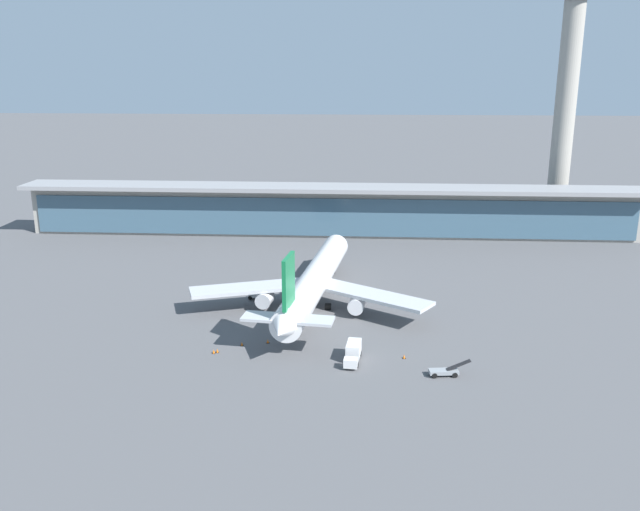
# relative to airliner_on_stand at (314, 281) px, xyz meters

# --- Properties ---
(ground_plane) EXTENTS (1200.00, 1200.00, 0.00)m
(ground_plane) POSITION_rel_airliner_on_stand_xyz_m (0.52, -5.81, -5.53)
(ground_plane) COLOR #515154
(airliner_on_stand) EXTENTS (50.39, 65.96, 17.57)m
(airliner_on_stand) POSITION_rel_airliner_on_stand_xyz_m (0.00, 0.00, 0.00)
(airliner_on_stand) COLOR white
(airliner_on_stand) RESTS_ON ground
(service_truck_near_nose_grey) EXTENTS (6.92, 2.44, 2.70)m
(service_truck_near_nose_grey) POSITION_rel_airliner_on_stand_xyz_m (23.77, -31.83, -4.72)
(service_truck_near_nose_grey) COLOR gray
(service_truck_near_nose_grey) RESTS_ON ground
(service_truck_under_wing_white) EXTENTS (3.04, 7.50, 3.10)m
(service_truck_under_wing_white) POSITION_rel_airliner_on_stand_xyz_m (8.61, -27.08, -3.84)
(service_truck_under_wing_white) COLOR silver
(service_truck_under_wing_white) RESTS_ON ground
(service_truck_mid_apron_white) EXTENTS (3.24, 2.47, 2.05)m
(service_truck_mid_apron_white) POSITION_rel_airliner_on_stand_xyz_m (-13.06, 3.43, -4.66)
(service_truck_mid_apron_white) COLOR silver
(service_truck_mid_apron_white) RESTS_ON ground
(service_truck_by_tail_white) EXTENTS (5.48, 6.03, 2.70)m
(service_truck_by_tail_white) POSITION_rel_airliner_on_stand_xyz_m (-2.20, -11.32, -4.72)
(service_truck_by_tail_white) COLOR silver
(service_truck_by_tail_white) RESTS_ON ground
(terminal_building) EXTENTS (183.60, 12.80, 15.20)m
(terminal_building) POSITION_rel_airliner_on_stand_xyz_m (0.52, 62.49, 2.33)
(terminal_building) COLOR #9E998E
(terminal_building) RESTS_ON ground
(control_tower) EXTENTS (12.00, 12.00, 81.97)m
(control_tower) POSITION_rel_airliner_on_stand_xyz_m (71.81, 81.51, 38.97)
(control_tower) COLOR #9E998E
(control_tower) RESTS_ON ground
(safety_cone_alpha) EXTENTS (0.62, 0.62, 0.70)m
(safety_cone_alpha) POSITION_rel_airliner_on_stand_xyz_m (-11.68, -21.65, -5.21)
(safety_cone_alpha) COLOR orange
(safety_cone_alpha) RESTS_ON ground
(safety_cone_bravo) EXTENTS (0.62, 0.62, 0.70)m
(safety_cone_bravo) POSITION_rel_airliner_on_stand_xyz_m (-16.07, -25.40, -5.21)
(safety_cone_bravo) COLOR orange
(safety_cone_bravo) RESTS_ON ground
(safety_cone_charlie) EXTENTS (0.62, 0.62, 0.70)m
(safety_cone_charlie) POSITION_rel_airliner_on_stand_xyz_m (17.48, -25.44, -5.21)
(safety_cone_charlie) COLOR orange
(safety_cone_charlie) RESTS_ON ground
(safety_cone_delta) EXTENTS (0.62, 0.62, 0.70)m
(safety_cone_delta) POSITION_rel_airliner_on_stand_xyz_m (-7.12, -20.22, -5.21)
(safety_cone_delta) COLOR orange
(safety_cone_delta) RESTS_ON ground
(safety_cone_echo) EXTENTS (0.62, 0.62, 0.70)m
(safety_cone_echo) POSITION_rel_airliner_on_stand_xyz_m (-15.49, -25.01, -5.21)
(safety_cone_echo) COLOR orange
(safety_cone_echo) RESTS_ON ground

